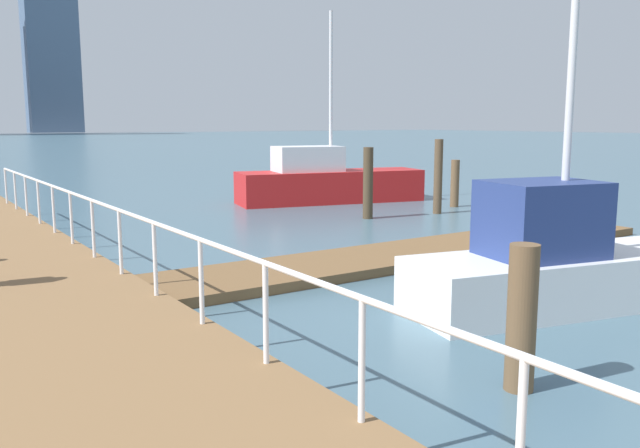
# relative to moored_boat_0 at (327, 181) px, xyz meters

# --- Properties ---
(ground_plane) EXTENTS (300.00, 300.00, 0.00)m
(ground_plane) POSITION_rel_moored_boat_0_xyz_m (-6.89, -0.51, -0.75)
(ground_plane) COLOR #476675
(floating_dock) EXTENTS (12.99, 2.00, 0.18)m
(floating_dock) POSITION_rel_moored_boat_0_xyz_m (-3.89, -8.98, -0.66)
(floating_dock) COLOR brown
(floating_dock) RESTS_ON ground_plane
(boardwalk_railing) EXTENTS (0.06, 28.91, 1.08)m
(boardwalk_railing) POSITION_rel_moored_boat_0_xyz_m (-10.04, -11.93, 0.48)
(boardwalk_railing) COLOR white
(boardwalk_railing) RESTS_ON boardwalk
(dock_piling_0) EXTENTS (0.32, 0.32, 1.59)m
(dock_piling_0) POSITION_rel_moored_boat_0_xyz_m (-7.66, -14.81, 0.04)
(dock_piling_0) COLOR brown
(dock_piling_0) RESTS_ON ground_plane
(dock_piling_1) EXTENTS (0.28, 0.28, 1.58)m
(dock_piling_1) POSITION_rel_moored_boat_0_xyz_m (2.86, -3.46, 0.04)
(dock_piling_1) COLOR brown
(dock_piling_1) RESTS_ON ground_plane
(dock_piling_2) EXTENTS (0.26, 0.26, 2.31)m
(dock_piling_2) POSITION_rel_moored_boat_0_xyz_m (1.24, -4.33, 0.40)
(dock_piling_2) COLOR brown
(dock_piling_2) RESTS_ON ground_plane
(dock_piling_3) EXTENTS (0.30, 0.30, 2.11)m
(dock_piling_3) POSITION_rel_moored_boat_0_xyz_m (-1.23, -3.96, 0.30)
(dock_piling_3) COLOR #473826
(dock_piling_3) RESTS_ON ground_plane
(moored_boat_0) EXTENTS (6.86, 3.20, 6.61)m
(moored_boat_0) POSITION_rel_moored_boat_0_xyz_m (0.00, 0.00, 0.00)
(moored_boat_0) COLOR red
(moored_boat_0) RESTS_ON ground_plane
(moored_boat_2) EXTENTS (5.16, 2.62, 8.13)m
(moored_boat_2) POSITION_rel_moored_boat_0_xyz_m (-4.65, -13.00, -0.03)
(moored_boat_2) COLOR white
(moored_boat_2) RESTS_ON ground_plane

